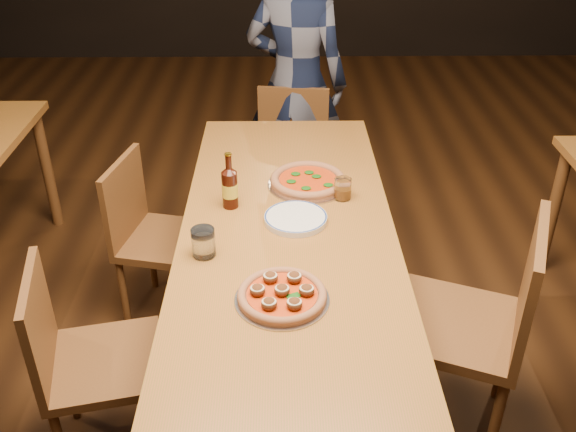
{
  "coord_description": "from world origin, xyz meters",
  "views": [
    {
      "loc": [
        -0.03,
        -2.04,
        2.03
      ],
      "look_at": [
        0.0,
        -0.05,
        0.82
      ],
      "focal_mm": 40.0,
      "sensor_mm": 36.0,
      "label": 1
    }
  ],
  "objects_px": {
    "pizza_margherita": "(308,181)",
    "beer_bottle": "(230,188)",
    "chair_main_nw": "(104,361)",
    "chair_end": "(290,166)",
    "table_main": "(288,241)",
    "pizza_meatball": "(282,295)",
    "plate_stack": "(296,219)",
    "chair_main_sw": "(167,239)",
    "water_glass": "(203,242)",
    "chair_main_e": "(457,324)",
    "amber_glass": "(343,189)",
    "diner": "(296,83)"
  },
  "relations": [
    {
      "from": "table_main",
      "to": "pizza_meatball",
      "type": "height_order",
      "value": "pizza_meatball"
    },
    {
      "from": "chair_main_sw",
      "to": "plate_stack",
      "type": "relative_size",
      "value": 3.47
    },
    {
      "from": "diner",
      "to": "chair_main_e",
      "type": "bearing_deg",
      "value": 123.51
    },
    {
      "from": "table_main",
      "to": "chair_end",
      "type": "height_order",
      "value": "chair_end"
    },
    {
      "from": "plate_stack",
      "to": "amber_glass",
      "type": "distance_m",
      "value": 0.26
    },
    {
      "from": "pizza_margherita",
      "to": "beer_bottle",
      "type": "height_order",
      "value": "beer_bottle"
    },
    {
      "from": "chair_main_nw",
      "to": "chair_main_e",
      "type": "distance_m",
      "value": 1.27
    },
    {
      "from": "chair_end",
      "to": "beer_bottle",
      "type": "height_order",
      "value": "beer_bottle"
    },
    {
      "from": "pizza_meatball",
      "to": "plate_stack",
      "type": "relative_size",
      "value": 1.26
    },
    {
      "from": "chair_main_sw",
      "to": "beer_bottle",
      "type": "xyz_separation_m",
      "value": [
        0.33,
        -0.28,
        0.42
      ]
    },
    {
      "from": "chair_main_nw",
      "to": "water_glass",
      "type": "distance_m",
      "value": 0.55
    },
    {
      "from": "chair_end",
      "to": "water_glass",
      "type": "bearing_deg",
      "value": -96.89
    },
    {
      "from": "chair_main_e",
      "to": "amber_glass",
      "type": "bearing_deg",
      "value": -117.6
    },
    {
      "from": "pizza_margherita",
      "to": "plate_stack",
      "type": "xyz_separation_m",
      "value": [
        -0.06,
        -0.28,
        -0.01
      ]
    },
    {
      "from": "table_main",
      "to": "chair_main_nw",
      "type": "xyz_separation_m",
      "value": [
        -0.65,
        -0.37,
        -0.26
      ]
    },
    {
      "from": "pizza_meatball",
      "to": "amber_glass",
      "type": "distance_m",
      "value": 0.69
    },
    {
      "from": "chair_end",
      "to": "pizza_margherita",
      "type": "distance_m",
      "value": 0.9
    },
    {
      "from": "pizza_margherita",
      "to": "amber_glass",
      "type": "distance_m",
      "value": 0.17
    },
    {
      "from": "table_main",
      "to": "pizza_meatball",
      "type": "xyz_separation_m",
      "value": [
        -0.02,
        -0.45,
        0.09
      ]
    },
    {
      "from": "chair_main_sw",
      "to": "amber_glass",
      "type": "bearing_deg",
      "value": -93.52
    },
    {
      "from": "chair_end",
      "to": "plate_stack",
      "type": "height_order",
      "value": "chair_end"
    },
    {
      "from": "pizza_margherita",
      "to": "water_glass",
      "type": "height_order",
      "value": "water_glass"
    },
    {
      "from": "table_main",
      "to": "amber_glass",
      "type": "xyz_separation_m",
      "value": [
        0.22,
        0.2,
        0.12
      ]
    },
    {
      "from": "pizza_margherita",
      "to": "plate_stack",
      "type": "bearing_deg",
      "value": -101.45
    },
    {
      "from": "chair_end",
      "to": "plate_stack",
      "type": "distance_m",
      "value": 1.16
    },
    {
      "from": "plate_stack",
      "to": "chair_end",
      "type": "bearing_deg",
      "value": 90.22
    },
    {
      "from": "chair_main_e",
      "to": "plate_stack",
      "type": "relative_size",
      "value": 4.05
    },
    {
      "from": "amber_glass",
      "to": "pizza_margherita",
      "type": "bearing_deg",
      "value": 140.77
    },
    {
      "from": "pizza_margherita",
      "to": "amber_glass",
      "type": "xyz_separation_m",
      "value": [
        0.13,
        -0.11,
        0.02
      ]
    },
    {
      "from": "table_main",
      "to": "chair_main_sw",
      "type": "height_order",
      "value": "chair_main_sw"
    },
    {
      "from": "pizza_meatball",
      "to": "amber_glass",
      "type": "height_order",
      "value": "amber_glass"
    },
    {
      "from": "table_main",
      "to": "plate_stack",
      "type": "xyz_separation_m",
      "value": [
        0.03,
        0.03,
        0.08
      ]
    },
    {
      "from": "pizza_meatball",
      "to": "diner",
      "type": "distance_m",
      "value": 1.88
    },
    {
      "from": "table_main",
      "to": "water_glass",
      "type": "relative_size",
      "value": 19.36
    },
    {
      "from": "chair_main_nw",
      "to": "pizza_margherita",
      "type": "bearing_deg",
      "value": -59.33
    },
    {
      "from": "pizza_meatball",
      "to": "water_glass",
      "type": "xyz_separation_m",
      "value": [
        -0.27,
        0.25,
        0.03
      ]
    },
    {
      "from": "chair_main_e",
      "to": "plate_stack",
      "type": "distance_m",
      "value": 0.71
    },
    {
      "from": "pizza_meatball",
      "to": "chair_main_e",
      "type": "bearing_deg",
      "value": 16.34
    },
    {
      "from": "chair_main_sw",
      "to": "pizza_meatball",
      "type": "bearing_deg",
      "value": -136.51
    },
    {
      "from": "chair_main_nw",
      "to": "chair_end",
      "type": "bearing_deg",
      "value": -36.24
    },
    {
      "from": "diner",
      "to": "beer_bottle",
      "type": "bearing_deg",
      "value": 92.89
    },
    {
      "from": "chair_main_e",
      "to": "diner",
      "type": "xyz_separation_m",
      "value": [
        -0.55,
        1.69,
        0.31
      ]
    },
    {
      "from": "chair_end",
      "to": "chair_main_nw",
      "type": "bearing_deg",
      "value": -107.46
    },
    {
      "from": "chair_main_e",
      "to": "amber_glass",
      "type": "distance_m",
      "value": 0.68
    },
    {
      "from": "chair_end",
      "to": "water_glass",
      "type": "distance_m",
      "value": 1.42
    },
    {
      "from": "chair_end",
      "to": "pizza_meatball",
      "type": "xyz_separation_m",
      "value": [
        -0.05,
        -1.59,
        0.35
      ]
    },
    {
      "from": "pizza_margherita",
      "to": "diner",
      "type": "xyz_separation_m",
      "value": [
        -0.02,
        1.12,
        0.03
      ]
    },
    {
      "from": "plate_stack",
      "to": "chair_main_sw",
      "type": "bearing_deg",
      "value": 146.01
    },
    {
      "from": "chair_main_nw",
      "to": "pizza_meatball",
      "type": "distance_m",
      "value": 0.72
    },
    {
      "from": "water_glass",
      "to": "pizza_meatball",
      "type": "bearing_deg",
      "value": -43.3
    }
  ]
}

